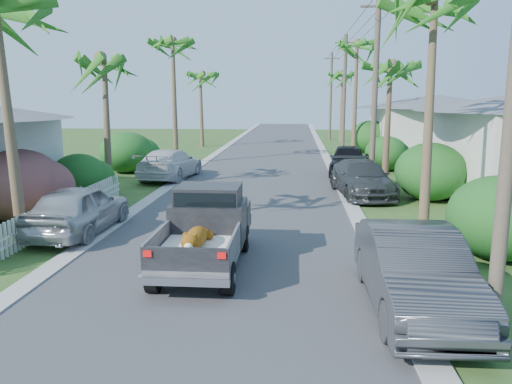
# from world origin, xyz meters

# --- Properties ---
(ground) EXTENTS (120.00, 120.00, 0.00)m
(ground) POSITION_xyz_m (0.00, 0.00, 0.00)
(ground) COLOR #2B4D1C
(ground) RESTS_ON ground
(road) EXTENTS (8.00, 100.00, 0.02)m
(road) POSITION_xyz_m (0.00, 25.00, 0.01)
(road) COLOR #38383A
(road) RESTS_ON ground
(curb_left) EXTENTS (0.60, 100.00, 0.06)m
(curb_left) POSITION_xyz_m (-4.30, 25.00, 0.03)
(curb_left) COLOR #A5A39E
(curb_left) RESTS_ON ground
(curb_right) EXTENTS (0.60, 100.00, 0.06)m
(curb_right) POSITION_xyz_m (4.30, 25.00, 0.03)
(curb_right) COLOR #A5A39E
(curb_right) RESTS_ON ground
(pickup_truck) EXTENTS (1.98, 5.12, 2.06)m
(pickup_truck) POSITION_xyz_m (-0.33, 2.01, 1.01)
(pickup_truck) COLOR black
(pickup_truck) RESTS_ON ground
(parked_car_rn) EXTENTS (1.89, 5.20, 1.70)m
(parked_car_rn) POSITION_xyz_m (4.47, -0.73, 0.85)
(parked_car_rn) COLOR #323438
(parked_car_rn) RESTS_ON ground
(parked_car_rm) EXTENTS (2.84, 5.62, 1.56)m
(parked_car_rm) POSITION_xyz_m (5.00, 11.82, 0.78)
(parked_car_rm) COLOR #303335
(parked_car_rm) RESTS_ON ground
(parked_car_rf) EXTENTS (2.60, 5.23, 1.71)m
(parked_car_rf) POSITION_xyz_m (5.00, 18.07, 0.86)
(parked_car_rf) COLOR black
(parked_car_rf) RESTS_ON ground
(parked_car_ln) EXTENTS (2.06, 4.84, 1.63)m
(parked_car_ln) POSITION_xyz_m (-5.00, 4.54, 0.81)
(parked_car_ln) COLOR #ADB0B4
(parked_car_ln) RESTS_ON ground
(parked_car_lf) EXTENTS (2.87, 5.79, 1.62)m
(parked_car_lf) POSITION_xyz_m (-4.84, 15.84, 0.81)
(parked_car_lf) COLOR silver
(parked_car_lf) RESTS_ON ground
(palm_l_b) EXTENTS (4.40, 4.40, 7.40)m
(palm_l_b) POSITION_xyz_m (-6.80, 12.00, 6.15)
(palm_l_b) COLOR brown
(palm_l_b) RESTS_ON ground
(palm_l_c) EXTENTS (4.40, 4.40, 9.20)m
(palm_l_c) POSITION_xyz_m (-6.00, 22.00, 7.91)
(palm_l_c) COLOR brown
(palm_l_c) RESTS_ON ground
(palm_l_d) EXTENTS (4.40, 4.40, 7.70)m
(palm_l_d) POSITION_xyz_m (-6.50, 34.00, 6.44)
(palm_l_d) COLOR brown
(palm_l_d) RESTS_ON ground
(palm_r_b) EXTENTS (4.40, 4.40, 7.20)m
(palm_r_b) POSITION_xyz_m (6.60, 15.00, 5.95)
(palm_r_b) COLOR brown
(palm_r_b) RESTS_ON ground
(palm_r_c) EXTENTS (4.40, 4.40, 9.40)m
(palm_r_c) POSITION_xyz_m (6.20, 26.00, 8.11)
(palm_r_c) COLOR brown
(palm_r_c) RESTS_ON ground
(palm_r_d) EXTENTS (4.40, 4.40, 8.00)m
(palm_r_d) POSITION_xyz_m (6.50, 40.00, 6.74)
(palm_r_d) COLOR brown
(palm_r_d) RESTS_ON ground
(shrub_l_b) EXTENTS (3.00, 3.30, 2.60)m
(shrub_l_b) POSITION_xyz_m (-7.80, 6.00, 1.30)
(shrub_l_b) COLOR #AD184F
(shrub_l_b) RESTS_ON ground
(shrub_l_c) EXTENTS (2.40, 2.64, 2.00)m
(shrub_l_c) POSITION_xyz_m (-7.40, 10.00, 1.00)
(shrub_l_c) COLOR #13421B
(shrub_l_c) RESTS_ON ground
(shrub_l_d) EXTENTS (3.20, 3.52, 2.40)m
(shrub_l_d) POSITION_xyz_m (-8.00, 18.00, 1.20)
(shrub_l_d) COLOR #13421B
(shrub_l_d) RESTS_ON ground
(shrub_r_a) EXTENTS (2.80, 3.08, 2.30)m
(shrub_r_a) POSITION_xyz_m (7.60, 3.00, 1.15)
(shrub_r_a) COLOR #13421B
(shrub_r_a) RESTS_ON ground
(shrub_r_b) EXTENTS (3.00, 3.30, 2.50)m
(shrub_r_b) POSITION_xyz_m (7.80, 11.00, 1.25)
(shrub_r_b) COLOR #13421B
(shrub_r_b) RESTS_ON ground
(shrub_r_c) EXTENTS (2.60, 2.86, 2.10)m
(shrub_r_c) POSITION_xyz_m (7.50, 20.00, 1.05)
(shrub_r_c) COLOR #13421B
(shrub_r_c) RESTS_ON ground
(shrub_r_d) EXTENTS (3.20, 3.52, 2.60)m
(shrub_r_d) POSITION_xyz_m (8.00, 30.00, 1.30)
(shrub_r_d) COLOR #13421B
(shrub_r_d) RESTS_ON ground
(picket_fence) EXTENTS (0.10, 11.00, 1.00)m
(picket_fence) POSITION_xyz_m (-6.00, 5.50, 0.50)
(picket_fence) COLOR white
(picket_fence) RESTS_ON ground
(house_right_far) EXTENTS (9.00, 8.00, 4.60)m
(house_right_far) POSITION_xyz_m (13.00, 30.00, 2.12)
(house_right_far) COLOR silver
(house_right_far) RESTS_ON ground
(utility_pole_b) EXTENTS (1.60, 0.26, 9.00)m
(utility_pole_b) POSITION_xyz_m (5.60, 13.00, 4.60)
(utility_pole_b) COLOR brown
(utility_pole_b) RESTS_ON ground
(utility_pole_c) EXTENTS (1.60, 0.26, 9.00)m
(utility_pole_c) POSITION_xyz_m (5.60, 28.00, 4.60)
(utility_pole_c) COLOR brown
(utility_pole_c) RESTS_ON ground
(utility_pole_d) EXTENTS (1.60, 0.26, 9.00)m
(utility_pole_d) POSITION_xyz_m (5.60, 43.00, 4.60)
(utility_pole_d) COLOR brown
(utility_pole_d) RESTS_ON ground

